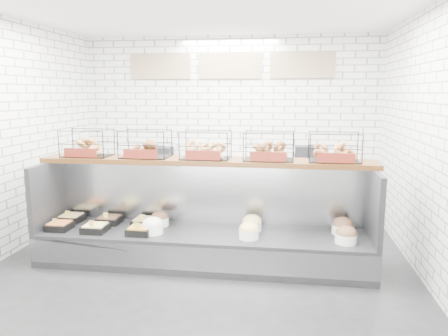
# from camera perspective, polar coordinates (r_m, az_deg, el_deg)

# --- Properties ---
(ground) EXTENTS (5.50, 5.50, 0.00)m
(ground) POSITION_cam_1_polar(r_m,az_deg,el_deg) (5.21, -3.36, -13.47)
(ground) COLOR black
(ground) RESTS_ON ground
(room_shell) EXTENTS (5.02, 5.51, 3.01)m
(room_shell) POSITION_cam_1_polar(r_m,az_deg,el_deg) (5.38, -2.28, 9.80)
(room_shell) COLOR white
(room_shell) RESTS_ON ground
(display_case) EXTENTS (4.00, 0.90, 1.20)m
(display_case) POSITION_cam_1_polar(r_m,az_deg,el_deg) (5.41, -2.70, -8.88)
(display_case) COLOR black
(display_case) RESTS_ON ground
(bagel_shelf) EXTENTS (4.10, 0.50, 0.40)m
(bagel_shelf) POSITION_cam_1_polar(r_m,az_deg,el_deg) (5.34, -2.39, 2.47)
(bagel_shelf) COLOR #3C210D
(bagel_shelf) RESTS_ON display_case
(prep_counter) EXTENTS (4.00, 0.60, 1.20)m
(prep_counter) POSITION_cam_1_polar(r_m,az_deg,el_deg) (7.36, 0.37, -2.65)
(prep_counter) COLOR #93969B
(prep_counter) RESTS_ON ground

